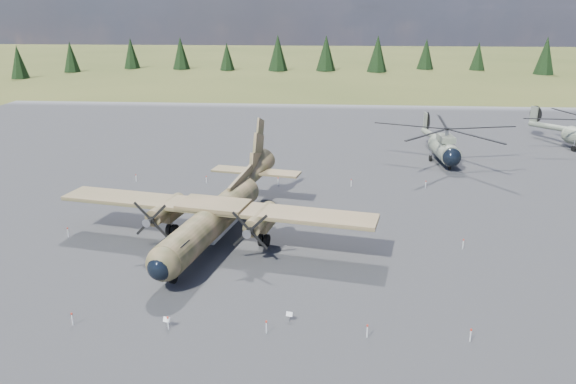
{
  "coord_description": "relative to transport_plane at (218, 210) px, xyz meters",
  "views": [
    {
      "loc": [
        5.49,
        -42.66,
        18.66
      ],
      "look_at": [
        2.14,
        2.0,
        3.85
      ],
      "focal_mm": 35.0,
      "sensor_mm": 36.0,
      "label": 1
    }
  ],
  "objects": [
    {
      "name": "info_placard_left",
      "position": [
        -0.55,
        -14.01,
        -2.08
      ],
      "size": [
        0.47,
        0.3,
        0.69
      ],
      "rotation": [
        0.0,
        0.0,
        -0.28
      ],
      "color": "gray",
      "rests_on": "ground"
    },
    {
      "name": "transport_plane",
      "position": [
        0.0,
        0.0,
        0.0
      ],
      "size": [
        26.74,
        24.03,
        8.82
      ],
      "rotation": [
        0.0,
        0.0,
        -0.2
      ],
      "color": "#424224",
      "rests_on": "ground"
    },
    {
      "name": "info_placard_right",
      "position": [
        6.87,
        -12.75,
        -2.11
      ],
      "size": [
        0.44,
        0.27,
        0.64
      ],
      "rotation": [
        0.0,
        0.0,
        -0.25
      ],
      "color": "gray",
      "rests_on": "ground"
    },
    {
      "name": "helicopter_near",
      "position": [
        23.35,
        25.7,
        0.75
      ],
      "size": [
        19.44,
        22.11,
        4.63
      ],
      "rotation": [
        0.0,
        0.0,
        0.07
      ],
      "color": "gray",
      "rests_on": "ground"
    },
    {
      "name": "ground",
      "position": [
        3.6,
        -0.73,
        -2.53
      ],
      "size": [
        500.0,
        500.0,
        0.0
      ],
      "primitive_type": "plane",
      "color": "brown",
      "rests_on": "ground"
    },
    {
      "name": "apron",
      "position": [
        3.6,
        9.27,
        -2.53
      ],
      "size": [
        120.0,
        120.0,
        0.04
      ],
      "primitive_type": "cube",
      "color": "slate",
      "rests_on": "ground"
    },
    {
      "name": "treeline",
      "position": [
        8.18,
        5.88,
        2.31
      ],
      "size": [
        297.71,
        288.14,
        10.93
      ],
      "color": "black",
      "rests_on": "ground"
    },
    {
      "name": "barrier_fence",
      "position": [
        3.14,
        -0.8,
        -2.03
      ],
      "size": [
        33.12,
        29.62,
        0.85
      ],
      "color": "white",
      "rests_on": "ground"
    }
  ]
}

